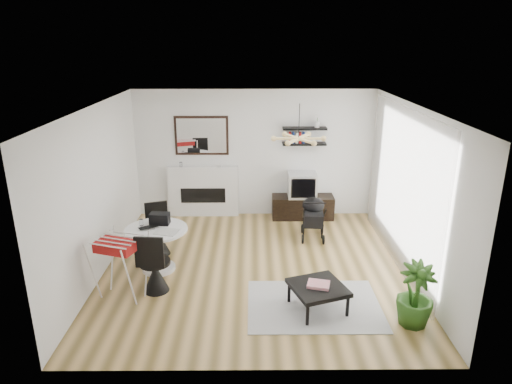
{
  "coord_description": "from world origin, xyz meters",
  "views": [
    {
      "loc": [
        -0.03,
        -6.87,
        3.68
      ],
      "look_at": [
        0.02,
        0.4,
        1.21
      ],
      "focal_mm": 32.0,
      "sensor_mm": 36.0,
      "label": 1
    }
  ],
  "objects_px": {
    "crt_tv": "(302,185)",
    "tv_console": "(303,207)",
    "coffee_table": "(318,288)",
    "potted_plant": "(415,295)",
    "drying_rack": "(120,267)",
    "stroller": "(313,219)",
    "dining_table": "(157,243)",
    "fireplace": "(203,185)"
  },
  "relations": [
    {
      "from": "dining_table",
      "to": "drying_rack",
      "type": "height_order",
      "value": "drying_rack"
    },
    {
      "from": "tv_console",
      "to": "potted_plant",
      "type": "height_order",
      "value": "potted_plant"
    },
    {
      "from": "drying_rack",
      "to": "potted_plant",
      "type": "height_order",
      "value": "drying_rack"
    },
    {
      "from": "drying_rack",
      "to": "coffee_table",
      "type": "xyz_separation_m",
      "value": [
        2.86,
        -0.35,
        -0.17
      ]
    },
    {
      "from": "fireplace",
      "to": "stroller",
      "type": "height_order",
      "value": "fireplace"
    },
    {
      "from": "tv_console",
      "to": "potted_plant",
      "type": "relative_size",
      "value": 1.45
    },
    {
      "from": "stroller",
      "to": "coffee_table",
      "type": "xyz_separation_m",
      "value": [
        -0.24,
        -2.5,
        -0.03
      ]
    },
    {
      "from": "coffee_table",
      "to": "potted_plant",
      "type": "relative_size",
      "value": 1.02
    },
    {
      "from": "drying_rack",
      "to": "dining_table",
      "type": "bearing_deg",
      "value": 85.09
    },
    {
      "from": "tv_console",
      "to": "potted_plant",
      "type": "distance_m",
      "value": 4.02
    },
    {
      "from": "fireplace",
      "to": "tv_console",
      "type": "distance_m",
      "value": 2.18
    },
    {
      "from": "crt_tv",
      "to": "coffee_table",
      "type": "relative_size",
      "value": 0.65
    },
    {
      "from": "fireplace",
      "to": "dining_table",
      "type": "distance_m",
      "value": 2.53
    },
    {
      "from": "dining_table",
      "to": "stroller",
      "type": "relative_size",
      "value": 1.17
    },
    {
      "from": "fireplace",
      "to": "crt_tv",
      "type": "bearing_deg",
      "value": -4.47
    },
    {
      "from": "drying_rack",
      "to": "fireplace",
      "type": "bearing_deg",
      "value": 93.79
    },
    {
      "from": "drying_rack",
      "to": "stroller",
      "type": "distance_m",
      "value": 3.78
    },
    {
      "from": "fireplace",
      "to": "coffee_table",
      "type": "distance_m",
      "value": 4.18
    },
    {
      "from": "stroller",
      "to": "coffee_table",
      "type": "bearing_deg",
      "value": -90.72
    },
    {
      "from": "dining_table",
      "to": "stroller",
      "type": "xyz_separation_m",
      "value": [
        2.73,
        1.3,
        -0.12
      ]
    },
    {
      "from": "stroller",
      "to": "potted_plant",
      "type": "xyz_separation_m",
      "value": [
        1.0,
        -2.85,
        0.08
      ]
    },
    {
      "from": "coffee_table",
      "to": "stroller",
      "type": "bearing_deg",
      "value": 84.42
    },
    {
      "from": "tv_console",
      "to": "drying_rack",
      "type": "relative_size",
      "value": 1.35
    },
    {
      "from": "dining_table",
      "to": "potted_plant",
      "type": "height_order",
      "value": "potted_plant"
    },
    {
      "from": "dining_table",
      "to": "stroller",
      "type": "bearing_deg",
      "value": 25.44
    },
    {
      "from": "dining_table",
      "to": "drying_rack",
      "type": "distance_m",
      "value": 0.93
    },
    {
      "from": "crt_tv",
      "to": "tv_console",
      "type": "bearing_deg",
      "value": 6.65
    },
    {
      "from": "dining_table",
      "to": "potted_plant",
      "type": "xyz_separation_m",
      "value": [
        3.73,
        -1.55,
        -0.04
      ]
    },
    {
      "from": "crt_tv",
      "to": "potted_plant",
      "type": "distance_m",
      "value": 4.03
    },
    {
      "from": "crt_tv",
      "to": "stroller",
      "type": "bearing_deg",
      "value": -83.12
    },
    {
      "from": "stroller",
      "to": "potted_plant",
      "type": "bearing_deg",
      "value": -65.88
    },
    {
      "from": "coffee_table",
      "to": "potted_plant",
      "type": "xyz_separation_m",
      "value": [
        1.24,
        -0.36,
        0.11
      ]
    },
    {
      "from": "stroller",
      "to": "coffee_table",
      "type": "relative_size",
      "value": 0.95
    },
    {
      "from": "tv_console",
      "to": "stroller",
      "type": "bearing_deg",
      "value": -84.72
    },
    {
      "from": "dining_table",
      "to": "drying_rack",
      "type": "bearing_deg",
      "value": -113.52
    },
    {
      "from": "crt_tv",
      "to": "dining_table",
      "type": "height_order",
      "value": "crt_tv"
    },
    {
      "from": "crt_tv",
      "to": "dining_table",
      "type": "xyz_separation_m",
      "value": [
        -2.61,
        -2.31,
        -0.26
      ]
    },
    {
      "from": "coffee_table",
      "to": "drying_rack",
      "type": "bearing_deg",
      "value": 173.09
    },
    {
      "from": "potted_plant",
      "to": "fireplace",
      "type": "bearing_deg",
      "value": 128.65
    },
    {
      "from": "drying_rack",
      "to": "stroller",
      "type": "relative_size",
      "value": 1.11
    },
    {
      "from": "fireplace",
      "to": "crt_tv",
      "type": "relative_size",
      "value": 3.66
    },
    {
      "from": "drying_rack",
      "to": "stroller",
      "type": "height_order",
      "value": "drying_rack"
    }
  ]
}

